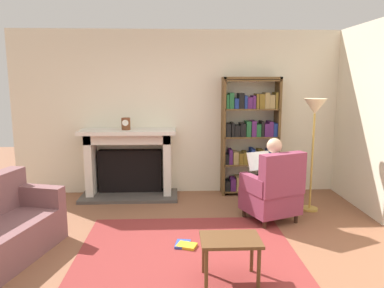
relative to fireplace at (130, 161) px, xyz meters
The scene contains 12 objects.
ground 2.53m from the fireplace, 69.14° to the right, with size 14.00×14.00×0.00m, color brown.
back_wall 1.19m from the fireplace, 15.87° to the left, with size 5.60×0.10×2.70m, color beige.
side_wall_right 3.76m from the fireplace, 16.59° to the right, with size 0.10×5.20×2.70m, color beige.
area_rug 2.26m from the fireplace, 66.34° to the right, with size 2.40×1.80×0.01m, color maroon.
fireplace is the anchor object (origin of this frame).
mantel_clock 0.63m from the fireplace, 104.75° to the right, with size 0.14×0.14×0.19m.
bookshelf 2.02m from the fireplace, ahead, with size 0.93×0.32×1.94m.
armchair_reading 2.41m from the fireplace, 30.86° to the right, with size 0.83×0.82×0.97m.
seated_reader 2.31m from the fireplace, 29.11° to the right, with size 0.50×0.59×1.14m.
side_table 3.00m from the fireplace, 64.94° to the right, with size 0.56×0.39×0.43m.
scattered_books 2.22m from the fireplace, 66.48° to the right, with size 0.27×0.28×0.03m.
floor_lamp 2.95m from the fireplace, 16.51° to the right, with size 0.32×0.32×1.63m.
Camera 1 is at (-0.11, -3.59, 1.88)m, focal length 34.26 mm.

